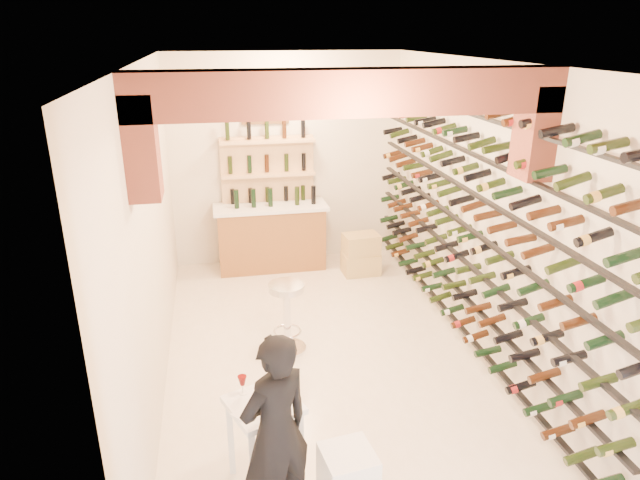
# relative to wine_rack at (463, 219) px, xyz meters

# --- Properties ---
(ground) EXTENTS (6.00, 6.00, 0.00)m
(ground) POSITION_rel_wine_rack_xyz_m (-1.53, 0.00, -1.55)
(ground) COLOR #EEE3CE
(ground) RESTS_ON ground
(room_shell) EXTENTS (3.52, 6.02, 3.21)m
(room_shell) POSITION_rel_wine_rack_xyz_m (-1.53, -0.26, 0.70)
(room_shell) COLOR beige
(room_shell) RESTS_ON ground
(wine_rack) EXTENTS (0.32, 5.70, 2.56)m
(wine_rack) POSITION_rel_wine_rack_xyz_m (0.00, 0.00, 0.00)
(wine_rack) COLOR black
(wine_rack) RESTS_ON ground
(back_counter) EXTENTS (1.70, 0.62, 1.29)m
(back_counter) POSITION_rel_wine_rack_xyz_m (-1.83, 2.65, -1.02)
(back_counter) COLOR brown
(back_counter) RESTS_ON ground
(back_shelving) EXTENTS (1.40, 0.31, 2.73)m
(back_shelving) POSITION_rel_wine_rack_xyz_m (-1.83, 2.89, -0.38)
(back_shelving) COLOR #DAAC7A
(back_shelving) RESTS_ON ground
(tasting_table) EXTENTS (0.67, 0.67, 0.91)m
(tasting_table) POSITION_rel_wine_rack_xyz_m (-2.38, -1.72, -0.93)
(tasting_table) COLOR white
(tasting_table) RESTS_ON ground
(white_stool) EXTENTS (0.44, 0.44, 0.49)m
(white_stool) POSITION_rel_wine_rack_xyz_m (-1.78, -2.10, -1.31)
(white_stool) COLOR white
(white_stool) RESTS_ON ground
(person) EXTENTS (0.68, 0.60, 1.57)m
(person) POSITION_rel_wine_rack_xyz_m (-2.33, -2.12, -0.76)
(person) COLOR black
(person) RESTS_ON ground
(chrome_barstool) EXTENTS (0.43, 0.43, 0.83)m
(chrome_barstool) POSITION_rel_wine_rack_xyz_m (-1.93, 0.22, -1.07)
(chrome_barstool) COLOR silver
(chrome_barstool) RESTS_ON ground
(crate_lower) EXTENTS (0.55, 0.40, 0.32)m
(crate_lower) POSITION_rel_wine_rack_xyz_m (-0.54, 2.17, -1.39)
(crate_lower) COLOR tan
(crate_lower) RESTS_ON ground
(crate_upper) EXTENTS (0.55, 0.40, 0.30)m
(crate_upper) POSITION_rel_wine_rack_xyz_m (-0.54, 2.17, -1.07)
(crate_upper) COLOR tan
(crate_upper) RESTS_ON crate_lower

